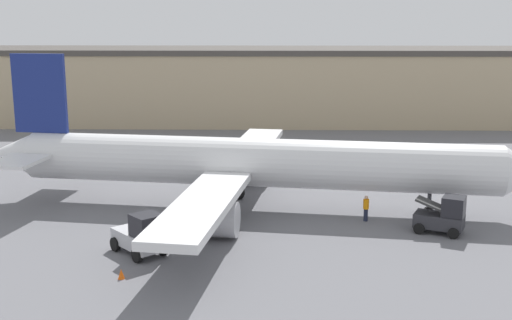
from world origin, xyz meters
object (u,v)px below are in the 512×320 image
object	(u,v)px
airplane	(242,163)
belt_loader_truck	(443,216)
ground_crew_worker	(366,207)
baggage_tug	(141,235)
safety_cone_near	(121,274)

from	to	relation	value
airplane	belt_loader_truck	size ratio (longest dim) A/B	11.75
airplane	belt_loader_truck	distance (m)	14.31
ground_crew_worker	baggage_tug	xyz separation A→B (m)	(-13.99, -6.71, 0.23)
airplane	ground_crew_worker	distance (m)	9.31
airplane	baggage_tug	world-z (taller)	airplane
safety_cone_near	belt_loader_truck	bearing A→B (deg)	22.45
baggage_tug	belt_loader_truck	xyz separation A→B (m)	(18.53, 4.21, -0.04)
belt_loader_truck	airplane	bearing A→B (deg)	-177.94
baggage_tug	safety_cone_near	bearing A→B (deg)	-48.35
safety_cone_near	airplane	bearing A→B (deg)	66.12
airplane	baggage_tug	size ratio (longest dim) A/B	10.68
ground_crew_worker	safety_cone_near	xyz separation A→B (m)	(-14.38, -10.32, -0.68)
ground_crew_worker	baggage_tug	bearing A→B (deg)	50.94
belt_loader_truck	safety_cone_near	distance (m)	20.50
safety_cone_near	baggage_tug	bearing A→B (deg)	83.78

